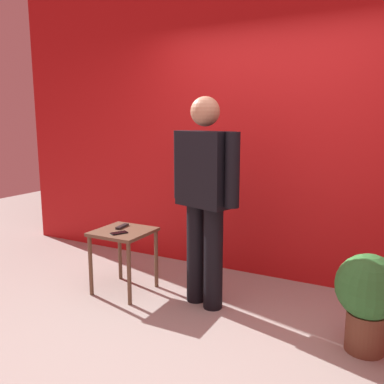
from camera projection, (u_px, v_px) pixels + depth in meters
name	position (u px, v px, depth m)	size (l,w,h in m)	color
ground_plane	(201.00, 349.00, 2.80)	(12.00, 12.00, 0.00)	#9E9991
back_wall_red	(274.00, 117.00, 3.88)	(6.34, 0.12, 3.19)	red
standing_person	(205.00, 192.00, 3.32)	(0.69, 0.36, 1.75)	black
side_table	(123.00, 241.00, 3.67)	(0.48, 0.48, 0.58)	brown
cell_phone	(119.00, 233.00, 3.55)	(0.07, 0.14, 0.01)	black
tv_remote	(122.00, 226.00, 3.75)	(0.04, 0.17, 0.02)	black
potted_plant	(368.00, 295.00, 2.71)	(0.44, 0.44, 0.69)	brown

